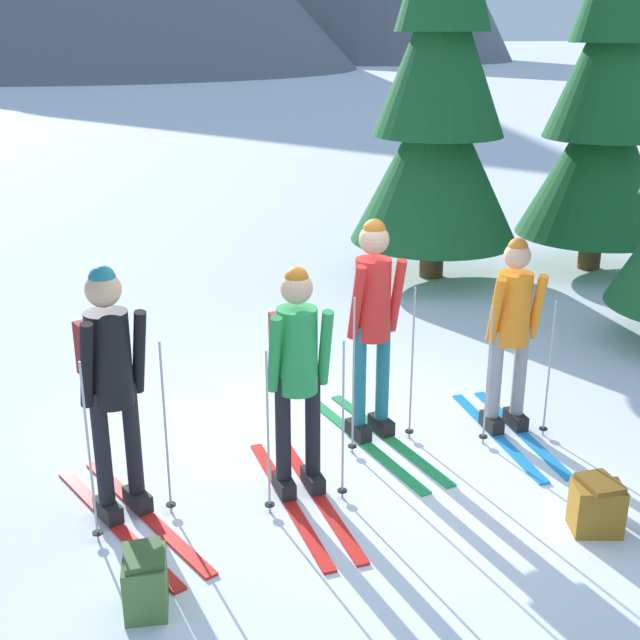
# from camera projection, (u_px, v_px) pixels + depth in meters

# --- Properties ---
(ground_plane) EXTENTS (400.00, 400.00, 0.00)m
(ground_plane) POSITION_uv_depth(u_px,v_px,m) (332.00, 459.00, 6.39)
(ground_plane) COLOR white
(skier_in_black) EXTENTS (0.97, 1.75, 1.79)m
(skier_in_black) POSITION_uv_depth(u_px,v_px,m) (111.00, 380.00, 5.33)
(skier_in_black) COLOR red
(skier_in_black) RESTS_ON ground
(skier_in_green) EXTENTS (0.61, 1.75, 1.70)m
(skier_in_green) POSITION_uv_depth(u_px,v_px,m) (297.00, 371.00, 5.63)
(skier_in_green) COLOR red
(skier_in_green) RESTS_ON ground
(skier_in_red) EXTENTS (0.67, 1.78, 1.82)m
(skier_in_red) POSITION_uv_depth(u_px,v_px,m) (373.00, 321.00, 6.40)
(skier_in_red) COLOR green
(skier_in_red) RESTS_ON ground
(skier_in_orange) EXTENTS (0.61, 1.59, 1.65)m
(skier_in_orange) POSITION_uv_depth(u_px,v_px,m) (512.00, 330.00, 6.55)
(skier_in_orange) COLOR #1E84D1
(skier_in_orange) RESTS_ON ground
(pine_tree_mid) EXTENTS (2.20, 2.20, 5.30)m
(pine_tree_mid) POSITION_uv_depth(u_px,v_px,m) (440.00, 91.00, 10.29)
(pine_tree_mid) COLOR #51381E
(pine_tree_mid) RESTS_ON ground
(pine_tree_far) EXTENTS (2.10, 2.10, 5.08)m
(pine_tree_far) POSITION_uv_depth(u_px,v_px,m) (608.00, 97.00, 10.70)
(pine_tree_far) COLOR #51381E
(pine_tree_far) RESTS_ON ground
(backpack_on_snow_front) EXTENTS (0.28, 0.35, 0.38)m
(backpack_on_snow_front) POSITION_uv_depth(u_px,v_px,m) (145.00, 581.00, 4.69)
(backpack_on_snow_front) COLOR #4C7238
(backpack_on_snow_front) RESTS_ON ground
(backpack_on_snow_beside) EXTENTS (0.37, 0.32, 0.38)m
(backpack_on_snow_beside) POSITION_uv_depth(u_px,v_px,m) (597.00, 506.00, 5.42)
(backpack_on_snow_beside) COLOR #99661E
(backpack_on_snow_beside) RESTS_ON ground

